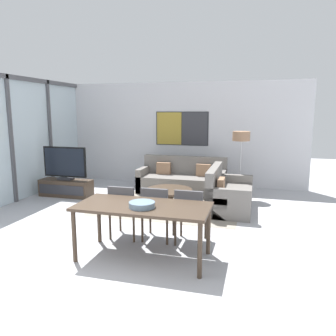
{
  "coord_description": "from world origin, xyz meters",
  "views": [
    {
      "loc": [
        2.2,
        -3.18,
        2.02
      ],
      "look_at": [
        0.58,
        2.75,
        0.95
      ],
      "focal_mm": 35.0,
      "sensor_mm": 36.0,
      "label": 1
    }
  ],
  "objects": [
    {
      "name": "dining_table",
      "position": [
        0.74,
        0.87,
        0.68
      ],
      "size": [
        1.83,
        0.84,
        0.76
      ],
      "color": "#423326",
      "rests_on": "ground_plane"
    },
    {
      "name": "coffee_table",
      "position": [
        0.43,
        3.4,
        0.28
      ],
      "size": [
        1.0,
        1.0,
        0.37
      ],
      "color": "#423326",
      "rests_on": "ground_plane"
    },
    {
      "name": "television",
      "position": [
        -2.18,
        3.57,
        0.8
      ],
      "size": [
        1.1,
        0.2,
        0.79
      ],
      "color": "#2D2D33",
      "rests_on": "tv_console"
    },
    {
      "name": "dining_chair_left",
      "position": [
        0.21,
        1.48,
        0.5
      ],
      "size": [
        0.46,
        0.46,
        0.87
      ],
      "color": "#4C4C51",
      "rests_on": "ground_plane"
    },
    {
      "name": "sofa_main",
      "position": [
        0.43,
        4.72,
        0.28
      ],
      "size": [
        2.16,
        0.85,
        0.88
      ],
      "color": "slate",
      "rests_on": "ground_plane"
    },
    {
      "name": "ground_plane",
      "position": [
        0.0,
        0.0,
        0.0
      ],
      "size": [
        24.0,
        24.0,
        0.0
      ],
      "primitive_type": "plane",
      "color": "#B2B2B7"
    },
    {
      "name": "tv_console",
      "position": [
        -2.18,
        3.57,
        0.2
      ],
      "size": [
        1.26,
        0.43,
        0.4
      ],
      "color": "#423326",
      "rests_on": "ground_plane"
    },
    {
      "name": "dining_chair_right",
      "position": [
        1.27,
        1.52,
        0.5
      ],
      "size": [
        0.46,
        0.46,
        0.87
      ],
      "color": "#4C4C51",
      "rests_on": "ground_plane"
    },
    {
      "name": "area_rug",
      "position": [
        0.43,
        3.4,
        0.0
      ],
      "size": [
        2.97,
        2.14,
        0.01
      ],
      "color": "gray",
      "rests_on": "ground_plane"
    },
    {
      "name": "window_wall_left",
      "position": [
        -3.03,
        2.82,
        1.53
      ],
      "size": [
        0.07,
        5.65,
        2.8
      ],
      "color": "silver",
      "rests_on": "ground_plane"
    },
    {
      "name": "floor_lamp",
      "position": [
        1.84,
        4.63,
        1.36
      ],
      "size": [
        0.4,
        0.4,
        1.56
      ],
      "color": "#2D2D33",
      "rests_on": "ground_plane"
    },
    {
      "name": "wall_back",
      "position": [
        0.01,
        5.65,
        1.41
      ],
      "size": [
        7.06,
        0.09,
        2.8
      ],
      "color": "silver",
      "rests_on": "ground_plane"
    },
    {
      "name": "fruit_bowl",
      "position": [
        0.77,
        0.76,
        0.8
      ],
      "size": [
        0.35,
        0.35,
        0.08
      ],
      "color": "slate",
      "rests_on": "dining_table"
    },
    {
      "name": "sofa_side",
      "position": [
        1.64,
        3.51,
        0.28
      ],
      "size": [
        0.85,
        1.57,
        0.88
      ],
      "rotation": [
        0.0,
        0.0,
        1.57
      ],
      "color": "slate",
      "rests_on": "ground_plane"
    },
    {
      "name": "dining_chair_centre",
      "position": [
        0.74,
        1.52,
        0.5
      ],
      "size": [
        0.46,
        0.46,
        0.87
      ],
      "color": "#4C4C51",
      "rests_on": "ground_plane"
    }
  ]
}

